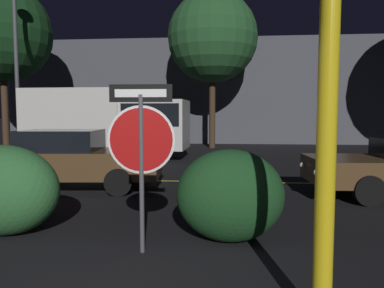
# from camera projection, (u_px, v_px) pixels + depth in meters

# --- Properties ---
(road_center_stripe) EXTENTS (33.06, 0.12, 0.01)m
(road_center_stripe) POSITION_uv_depth(u_px,v_px,m) (181.00, 181.00, 9.91)
(road_center_stripe) COLOR gold
(road_center_stripe) RESTS_ON ground_plane
(stop_sign) EXTENTS (0.87, 0.06, 2.15)m
(stop_sign) POSITION_uv_depth(u_px,v_px,m) (141.00, 139.00, 4.70)
(stop_sign) COLOR #4C4C51
(stop_sign) RESTS_ON ground_plane
(yellow_pole_right) EXTENTS (0.16, 0.16, 3.03)m
(yellow_pole_right) POSITION_uv_depth(u_px,v_px,m) (326.00, 147.00, 2.95)
(yellow_pole_right) COLOR yellow
(yellow_pole_right) RESTS_ON ground_plane
(hedge_bush_1) EXTENTS (1.69, 1.10, 1.33)m
(hedge_bush_1) POSITION_uv_depth(u_px,v_px,m) (3.00, 190.00, 5.48)
(hedge_bush_1) COLOR #2D6633
(hedge_bush_1) RESTS_ON ground_plane
(hedge_bush_2) EXTENTS (1.50, 1.05, 1.29)m
(hedge_bush_2) POSITION_uv_depth(u_px,v_px,m) (230.00, 196.00, 5.19)
(hedge_bush_2) COLOR #19421E
(hedge_bush_2) RESTS_ON ground_plane
(passing_car_1) EXTENTS (4.59, 2.08, 1.40)m
(passing_car_1) POSITION_uv_depth(u_px,v_px,m) (67.00, 159.00, 8.88)
(passing_car_1) COLOR brown
(passing_car_1) RESTS_ON ground_plane
(delivery_truck) EXTENTS (6.45, 2.70, 2.76)m
(delivery_truck) POSITION_uv_depth(u_px,v_px,m) (109.00, 120.00, 15.09)
(delivery_truck) COLOR silver
(delivery_truck) RESTS_ON ground_plane
(street_lamp) EXTENTS (0.53, 0.53, 7.00)m
(street_lamp) POSITION_uv_depth(u_px,v_px,m) (15.00, 37.00, 15.22)
(street_lamp) COLOR #4C4C51
(street_lamp) RESTS_ON ground_plane
(tree_0) EXTENTS (4.64, 4.64, 7.97)m
(tree_0) POSITION_uv_depth(u_px,v_px,m) (2.00, 33.00, 17.83)
(tree_0) COLOR #422D1E
(tree_0) RESTS_ON ground_plane
(tree_2) EXTENTS (4.62, 4.62, 8.00)m
(tree_2) POSITION_uv_depth(u_px,v_px,m) (213.00, 38.00, 19.15)
(tree_2) COLOR #422D1E
(tree_2) RESTS_ON ground_plane
(building_backdrop) EXTENTS (25.16, 3.33, 6.27)m
(building_backdrop) POSITION_uv_depth(u_px,v_px,m) (212.00, 92.00, 23.74)
(building_backdrop) COLOR #4C4C56
(building_backdrop) RESTS_ON ground_plane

